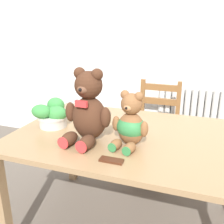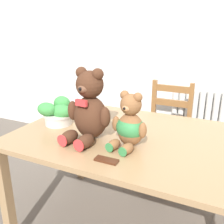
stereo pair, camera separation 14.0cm
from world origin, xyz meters
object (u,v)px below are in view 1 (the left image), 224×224
teddy_bear_left (88,110)px  potted_plant (52,114)px  teddy_bear_right (131,124)px  wooden_chair_behind (156,130)px  chocolate_bar (111,160)px

teddy_bear_left → potted_plant: teddy_bear_left is taller
teddy_bear_right → potted_plant: bearing=-0.2°
wooden_chair_behind → potted_plant: size_ratio=3.90×
teddy_bear_right → potted_plant: teddy_bear_right is taller
teddy_bear_right → potted_plant: (-0.57, 0.10, -0.04)m
teddy_bear_right → potted_plant: size_ratio=1.34×
teddy_bear_right → chocolate_bar: bearing=90.6°
teddy_bear_left → chocolate_bar: (0.22, -0.21, -0.18)m
wooden_chair_behind → chocolate_bar: (-0.04, -1.17, 0.29)m
chocolate_bar → teddy_bear_left: bearing=136.1°
potted_plant → teddy_bear_right: bearing=-10.3°
teddy_bear_left → teddy_bear_right: size_ratio=1.36×
chocolate_bar → potted_plant: bearing=149.0°
wooden_chair_behind → chocolate_bar: bearing=88.2°
teddy_bear_left → teddy_bear_right: teddy_bear_left is taller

